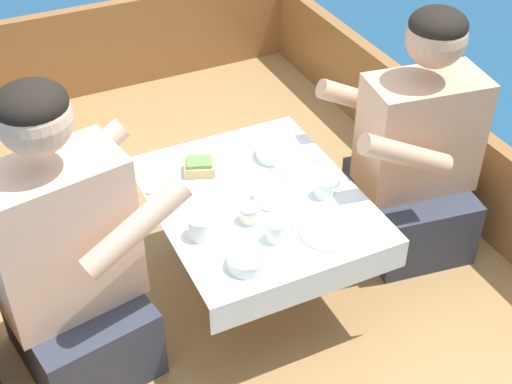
{
  "coord_description": "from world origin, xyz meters",
  "views": [
    {
      "loc": [
        -0.78,
        -1.68,
        2.08
      ],
      "look_at": [
        0.0,
        -0.04,
        0.68
      ],
      "focal_mm": 50.0,
      "sensor_mm": 36.0,
      "label": 1
    }
  ],
  "objects_px": {
    "coffee_cup_port": "(325,187)",
    "coffee_cup_center": "(201,226)",
    "person_port": "(69,264)",
    "coffee_cup_starboard": "(276,230)",
    "tin_can": "(250,214)",
    "person_starboard": "(415,158)",
    "sandwich": "(200,167)"
  },
  "relations": [
    {
      "from": "person_starboard",
      "to": "coffee_cup_port",
      "type": "bearing_deg",
      "value": 19.39
    },
    {
      "from": "person_port",
      "to": "coffee_cup_port",
      "type": "relative_size",
      "value": 11.02
    },
    {
      "from": "coffee_cup_center",
      "to": "person_starboard",
      "type": "bearing_deg",
      "value": 6.29
    },
    {
      "from": "person_port",
      "to": "coffee_cup_port",
      "type": "xyz_separation_m",
      "value": [
        0.83,
        -0.04,
        0.04
      ]
    },
    {
      "from": "person_port",
      "to": "tin_can",
      "type": "distance_m",
      "value": 0.56
    },
    {
      "from": "coffee_cup_port",
      "to": "tin_can",
      "type": "distance_m",
      "value": 0.27
    },
    {
      "from": "person_starboard",
      "to": "coffee_cup_starboard",
      "type": "relative_size",
      "value": 10.49
    },
    {
      "from": "person_port",
      "to": "tin_can",
      "type": "bearing_deg",
      "value": -15.9
    },
    {
      "from": "coffee_cup_starboard",
      "to": "tin_can",
      "type": "bearing_deg",
      "value": 106.98
    },
    {
      "from": "coffee_cup_starboard",
      "to": "tin_can",
      "type": "relative_size",
      "value": 1.33
    },
    {
      "from": "person_starboard",
      "to": "sandwich",
      "type": "xyz_separation_m",
      "value": [
        -0.74,
        0.2,
        0.06
      ]
    },
    {
      "from": "person_port",
      "to": "coffee_cup_center",
      "type": "distance_m",
      "value": 0.4
    },
    {
      "from": "sandwich",
      "to": "coffee_cup_starboard",
      "type": "distance_m",
      "value": 0.41
    },
    {
      "from": "person_port",
      "to": "coffee_cup_port",
      "type": "height_order",
      "value": "person_port"
    },
    {
      "from": "person_port",
      "to": "coffee_cup_port",
      "type": "distance_m",
      "value": 0.83
    },
    {
      "from": "coffee_cup_port",
      "to": "coffee_cup_center",
      "type": "bearing_deg",
      "value": -178.47
    },
    {
      "from": "sandwich",
      "to": "coffee_cup_port",
      "type": "distance_m",
      "value": 0.43
    },
    {
      "from": "person_starboard",
      "to": "sandwich",
      "type": "relative_size",
      "value": 7.4
    },
    {
      "from": "person_port",
      "to": "coffee_cup_starboard",
      "type": "xyz_separation_m",
      "value": [
        0.59,
        -0.17,
        0.04
      ]
    },
    {
      "from": "tin_can",
      "to": "person_port",
      "type": "bearing_deg",
      "value": 174.46
    },
    {
      "from": "person_starboard",
      "to": "coffee_cup_center",
      "type": "relative_size",
      "value": 8.69
    },
    {
      "from": "coffee_cup_starboard",
      "to": "tin_can",
      "type": "height_order",
      "value": "coffee_cup_starboard"
    },
    {
      "from": "coffee_cup_center",
      "to": "sandwich",
      "type": "bearing_deg",
      "value": 69.0
    },
    {
      "from": "coffee_cup_starboard",
      "to": "coffee_cup_center",
      "type": "relative_size",
      "value": 0.83
    },
    {
      "from": "coffee_cup_center",
      "to": "tin_can",
      "type": "relative_size",
      "value": 1.6
    },
    {
      "from": "person_starboard",
      "to": "coffee_cup_port",
      "type": "height_order",
      "value": "person_starboard"
    },
    {
      "from": "coffee_cup_starboard",
      "to": "coffee_cup_center",
      "type": "height_order",
      "value": "coffee_cup_center"
    },
    {
      "from": "sandwich",
      "to": "coffee_cup_starboard",
      "type": "bearing_deg",
      "value": -78.18
    },
    {
      "from": "person_starboard",
      "to": "coffee_cup_starboard",
      "type": "bearing_deg",
      "value": 25.77
    },
    {
      "from": "coffee_cup_port",
      "to": "tin_can",
      "type": "bearing_deg",
      "value": -177.59
    },
    {
      "from": "coffee_cup_port",
      "to": "person_port",
      "type": "bearing_deg",
      "value": 177.06
    },
    {
      "from": "coffee_cup_center",
      "to": "person_port",
      "type": "bearing_deg",
      "value": 172.18
    }
  ]
}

